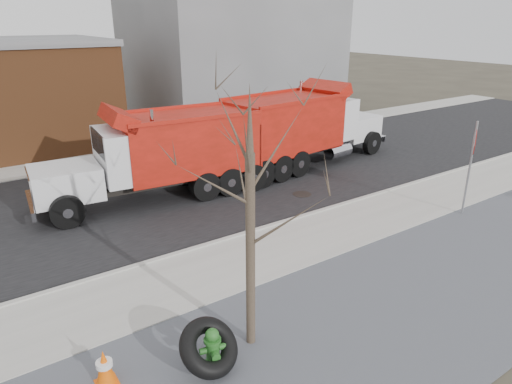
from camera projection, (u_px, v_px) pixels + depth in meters
ground at (293, 250)px, 12.98m from camera, size 120.00×120.00×0.00m
gravel_verge at (391, 310)px, 10.28m from camera, size 60.00×5.00×0.03m
sidewalk at (288, 246)px, 13.17m from camera, size 60.00×2.50×0.06m
curb at (262, 229)px, 14.16m from camera, size 60.00×0.15×0.11m
road at (192, 187)px, 17.83m from camera, size 60.00×9.40×0.02m
far_sidewalk at (139, 153)px, 22.21m from camera, size 60.00×2.00×0.06m
building_grey at (230, 53)px, 30.17m from camera, size 12.00×10.00×8.00m
bare_tree at (250, 191)px, 8.11m from camera, size 3.20×3.20×5.20m
fire_hydrant at (213, 351)px, 8.44m from camera, size 0.51×0.50×0.90m
truck_tire at (209, 347)px, 8.39m from camera, size 1.38×1.33×0.99m
stop_sign at (472, 153)px, 14.58m from camera, size 0.74×0.50×3.17m
traffic_cone_far at (105, 368)px, 8.10m from camera, size 0.38×0.38×0.73m
dump_truck_red_a at (303, 125)px, 19.91m from camera, size 8.82×3.32×3.53m
dump_truck_red_b at (162, 152)px, 16.16m from camera, size 8.15×2.96×3.42m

